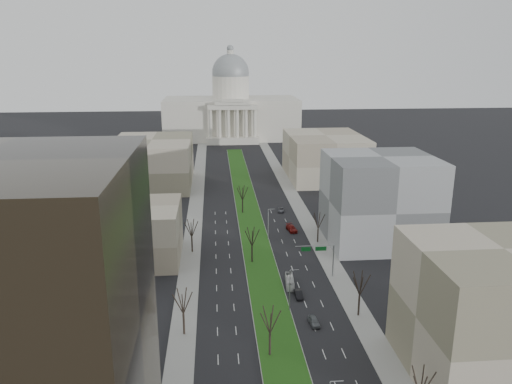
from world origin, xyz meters
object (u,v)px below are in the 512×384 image
car_black (298,294)px  car_grey_near (314,321)px  car_red (292,228)px  car_grey_far (281,210)px  box_van (290,281)px

car_black → car_grey_near: bearing=-85.9°
car_red → car_grey_far: 18.82m
car_red → box_van: size_ratio=0.77×
car_black → car_red: (4.87, 40.98, 0.14)m
car_grey_far → box_van: (-5.28, -54.12, 0.41)m
car_grey_near → box_van: bearing=92.2°
car_red → car_grey_far: size_ratio=1.28×
car_grey_far → box_van: box_van is taller
car_grey_near → car_grey_far: car_grey_near is taller
car_grey_near → box_van: size_ratio=0.58×
car_black → car_grey_far: (4.23, 59.79, -0.07)m
car_black → car_grey_far: car_black is taller
car_grey_far → car_red: bearing=-80.9°
car_grey_far → box_van: 54.38m
car_black → box_van: bearing=98.9°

